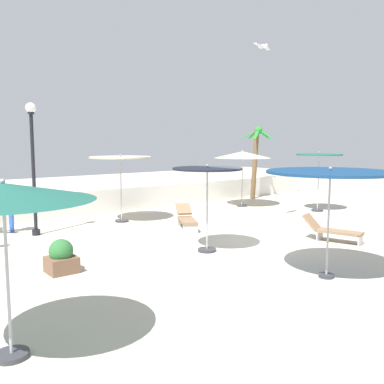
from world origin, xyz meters
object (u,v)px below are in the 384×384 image
object	(u,v)px
patio_umbrella_1	(121,162)
lounge_chair_1	(186,218)
palm_tree_1	(256,154)
planter	(61,257)
patio_umbrella_0	(242,155)
lounge_chair_0	(332,230)
patio_umbrella_4	(3,194)
patio_umbrella_2	(330,175)
lamp_post_0	(33,157)
seagull_0	(263,46)
patio_umbrella_3	(207,177)
patio_umbrella_5	(319,160)
guest_0	(11,205)

from	to	relation	value
patio_umbrella_1	lounge_chair_1	size ratio (longest dim) A/B	1.44
palm_tree_1	planter	distance (m)	15.51
patio_umbrella_0	lounge_chair_0	bearing A→B (deg)	-112.54
patio_umbrella_1	lounge_chair_0	world-z (taller)	patio_umbrella_1
patio_umbrella_4	patio_umbrella_0	bearing A→B (deg)	32.77
patio_umbrella_1	patio_umbrella_4	xyz separation A→B (m)	(-6.67, -8.70, 0.08)
patio_umbrella_0	patio_umbrella_2	bearing A→B (deg)	-124.11
lamp_post_0	lounge_chair_1	bearing A→B (deg)	-25.87
patio_umbrella_2	seagull_0	world-z (taller)	seagull_0
patio_umbrella_4	seagull_0	distance (m)	11.95
patio_umbrella_0	palm_tree_1	distance (m)	3.17
patio_umbrella_0	lamp_post_0	distance (m)	10.26
patio_umbrella_4	planter	xyz separation A→B (m)	(2.21, 3.66, -2.13)
patio_umbrella_0	lounge_chair_1	size ratio (longest dim) A/B	1.48
patio_umbrella_3	patio_umbrella_5	bearing A→B (deg)	15.43
seagull_0	patio_umbrella_0	bearing A→B (deg)	52.85
patio_umbrella_5	lounge_chair_0	size ratio (longest dim) A/B	1.41
patio_umbrella_2	patio_umbrella_4	distance (m)	7.13
patio_umbrella_0	lounge_chair_1	world-z (taller)	patio_umbrella_0
patio_umbrella_5	lounge_chair_0	world-z (taller)	patio_umbrella_5
guest_0	patio_umbrella_4	bearing A→B (deg)	-105.47
patio_umbrella_1	lamp_post_0	distance (m)	3.58
lounge_chair_0	patio_umbrella_5	bearing A→B (deg)	40.02
patio_umbrella_3	lounge_chair_1	world-z (taller)	patio_umbrella_3
patio_umbrella_2	patio_umbrella_3	world-z (taller)	patio_umbrella_2
patio_umbrella_2	lounge_chair_0	xyz separation A→B (m)	(3.30, 2.09, -2.10)
patio_umbrella_2	lounge_chair_1	bearing A→B (deg)	82.90
patio_umbrella_4	guest_0	world-z (taller)	patio_umbrella_4
patio_umbrella_1	patio_umbrella_3	distance (m)	5.72
patio_umbrella_1	patio_umbrella_4	world-z (taller)	patio_umbrella_4
palm_tree_1	lounge_chair_1	size ratio (longest dim) A/B	2.13
patio_umbrella_2	patio_umbrella_4	bearing A→B (deg)	174.72
patio_umbrella_4	palm_tree_1	distance (m)	19.07
lounge_chair_1	lamp_post_0	bearing A→B (deg)	154.13
planter	patio_umbrella_0	bearing A→B (deg)	23.91
patio_umbrella_1	seagull_0	bearing A→B (deg)	-49.42
patio_umbrella_1	lamp_post_0	world-z (taller)	lamp_post_0
palm_tree_1	patio_umbrella_4	bearing A→B (deg)	-147.41
patio_umbrella_3	seagull_0	size ratio (longest dim) A/B	2.70
lounge_chair_0	patio_umbrella_1	bearing A→B (deg)	117.12
palm_tree_1	lounge_chair_1	bearing A→B (deg)	-152.41
lounge_chair_1	seagull_0	xyz separation A→B (m)	(2.33, -1.51, 6.26)
seagull_0	planter	xyz separation A→B (m)	(-8.05, -0.84, -6.28)
seagull_0	palm_tree_1	bearing A→B (deg)	44.80
palm_tree_1	lamp_post_0	distance (m)	13.09
patio_umbrella_4	guest_0	size ratio (longest dim) A/B	1.68
patio_umbrella_4	patio_umbrella_3	bearing A→B (deg)	25.07
patio_umbrella_0	patio_umbrella_3	world-z (taller)	patio_umbrella_0
planter	patio_umbrella_1	bearing A→B (deg)	48.48
guest_0	lounge_chair_1	bearing A→B (deg)	-32.15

